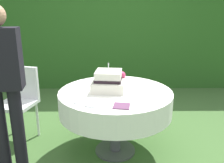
# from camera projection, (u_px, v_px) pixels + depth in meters

# --- Properties ---
(ground_plane) EXTENTS (20.00, 20.00, 0.00)m
(ground_plane) POSITION_uv_depth(u_px,v_px,m) (115.00, 150.00, 2.74)
(ground_plane) COLOR #3D602D
(foliage_hedge) EXTENTS (5.51, 0.56, 2.30)m
(foliage_hedge) POSITION_uv_depth(u_px,v_px,m) (113.00, 30.00, 4.81)
(foliage_hedge) COLOR #28561E
(foliage_hedge) RESTS_ON ground_plane
(cake_table) EXTENTS (1.20, 1.20, 0.72)m
(cake_table) POSITION_uv_depth(u_px,v_px,m) (115.00, 102.00, 2.56)
(cake_table) COLOR #4C4C51
(cake_table) RESTS_ON ground_plane
(wedding_cake) EXTENTS (0.37, 0.37, 0.30)m
(wedding_cake) POSITION_uv_depth(u_px,v_px,m) (109.00, 81.00, 2.53)
(wedding_cake) COLOR silver
(wedding_cake) RESTS_ON cake_table
(serving_plate_near) EXTENTS (0.11, 0.11, 0.01)m
(serving_plate_near) POSITION_uv_depth(u_px,v_px,m) (79.00, 102.00, 2.22)
(serving_plate_near) COLOR white
(serving_plate_near) RESTS_ON cake_table
(serving_plate_far) EXTENTS (0.13, 0.13, 0.01)m
(serving_plate_far) POSITION_uv_depth(u_px,v_px,m) (92.00, 105.00, 2.15)
(serving_plate_far) COLOR white
(serving_plate_far) RESTS_ON cake_table
(serving_plate_left) EXTENTS (0.14, 0.14, 0.01)m
(serving_plate_left) POSITION_uv_depth(u_px,v_px,m) (111.00, 79.00, 2.96)
(serving_plate_left) COLOR white
(serving_plate_left) RESTS_ON cake_table
(napkin_stack) EXTENTS (0.17, 0.17, 0.01)m
(napkin_stack) POSITION_uv_depth(u_px,v_px,m) (122.00, 106.00, 2.13)
(napkin_stack) COLOR #603856
(napkin_stack) RESTS_ON cake_table
(garden_chair) EXTENTS (0.49, 0.49, 0.89)m
(garden_chair) POSITION_uv_depth(u_px,v_px,m) (20.00, 97.00, 2.88)
(garden_chair) COLOR white
(garden_chair) RESTS_ON ground_plane
(standing_person) EXTENTS (0.39, 0.25, 1.60)m
(standing_person) POSITION_uv_depth(u_px,v_px,m) (3.00, 80.00, 2.17)
(standing_person) COLOR black
(standing_person) RESTS_ON ground_plane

